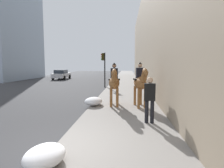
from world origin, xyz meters
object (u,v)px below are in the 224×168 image
Objects in this scene: pedestrian_greeting at (150,97)px; mounted_horse_near at (114,82)px; traffic_light_near_curb at (104,64)px; mounted_horse_far at (140,82)px; car_near_lane at (61,74)px.

mounted_horse_near is at bearing 32.18° from pedestrian_greeting.
pedestrian_greeting is at bearing -165.17° from traffic_light_near_curb.
mounted_horse_near is 1.36m from mounted_horse_far.
mounted_horse_far is (-0.24, -1.34, 0.03)m from mounted_horse_near.
mounted_horse_far is 2.72m from pedestrian_greeting.
car_near_lane is at bearing -160.22° from mounted_horse_far.
traffic_light_near_curb is at bearing -143.07° from car_near_lane.
traffic_light_near_curb is at bearing -173.48° from mounted_horse_near.
mounted_horse_far reaches higher than car_near_lane.
mounted_horse_near is at bearing -154.47° from car_near_lane.
car_near_lane is at bearing 37.92° from traffic_light_near_curb.
traffic_light_near_curb is (8.98, 2.94, 0.92)m from mounted_horse_far.
pedestrian_greeting is 0.38× the size of car_near_lane.
pedestrian_greeting is (-2.70, -0.16, -0.29)m from mounted_horse_far.
traffic_light_near_curb is (11.68, 3.09, 1.21)m from pedestrian_greeting.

